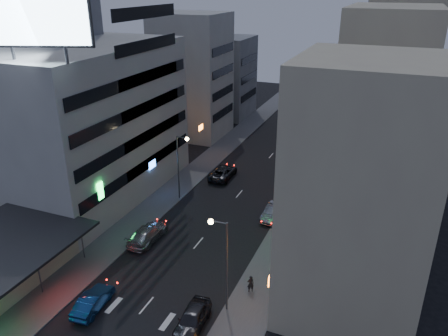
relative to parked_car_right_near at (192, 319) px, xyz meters
The scene contains 23 objects.
sidewalk_left 29.57m from the parked_car_right_near, 115.17° to the left, with size 4.00×120.00×0.12m, color #4C4C4F.
sidewalk_right 26.98m from the parked_car_right_near, 82.69° to the left, with size 4.00×120.00×0.12m, color #4C4C4F.
white_building 28.51m from the parked_car_right_near, 142.16° to the left, with size 14.00×24.00×18.00m, color #B4B5B0.
grey_tower 39.84m from the parked_car_right_near, 147.13° to the left, with size 10.00×14.00×34.00m, color gray.
shophouse_near 15.68m from the parked_car_right_near, 34.81° to the left, with size 10.00×11.00×20.00m, color #BCB593.
shophouse_mid 22.87m from the parked_car_right_near, 59.76° to the left, with size 11.00×12.00×16.00m, color gray.
shophouse_far 34.94m from the parked_car_right_near, 71.82° to the left, with size 10.00×14.00×22.00m, color #BCB593.
far_left_a 47.23m from the parked_car_right_near, 115.67° to the left, with size 11.00×10.00×20.00m, color #B4B5B0.
far_left_b 58.87m from the parked_car_right_near, 110.59° to the left, with size 12.00×10.00×15.00m, color gray.
far_right_a 48.71m from the parked_car_right_near, 76.84° to the left, with size 11.00×12.00×18.00m, color gray.
far_right_b 62.82m from the parked_car_right_near, 79.34° to the left, with size 12.00×12.00×24.00m, color #BCB593.
billboard 28.08m from the parked_car_right_near, 159.04° to the left, with size 9.52×3.75×6.20m.
street_lamp_right_near 5.49m from the parked_car_right_near, 64.15° to the left, with size 1.60×0.44×8.02m.
street_lamp_left 21.96m from the parked_car_right_near, 119.18° to the left, with size 1.60×0.44×8.02m.
street_lamp_right_far 37.06m from the parked_car_right_near, 87.92° to the left, with size 1.60×0.44×8.02m.
parked_car_right_near is the anchor object (origin of this frame).
parked_car_right_mid 18.63m from the parked_car_right_near, 86.83° to the left, with size 1.62×4.66×1.53m, color gray.
parked_car_left 27.81m from the parked_car_right_near, 107.38° to the left, with size 2.60×5.64×1.57m, color #28292E.
parked_car_right_far 28.76m from the parked_car_right_near, 89.46° to the left, with size 2.07×5.09×1.48m, color #ACAFB5.
road_car_blue 8.41m from the parked_car_right_near, behind, with size 1.56×4.48×1.48m, color navy.
road_car_silver 13.34m from the parked_car_right_near, 135.84° to the left, with size 2.27×5.58×1.62m, color #ACB1B5.
person 6.18m from the parked_car_right_near, 62.94° to the left, with size 0.58×0.38×1.58m, color black.
scooter_silver_b 3.27m from the parked_car_right_near, ahead, with size 1.98×0.66×1.21m, color #A4A6AB, non-canonical shape.
Camera 1 is at (16.61, -19.95, 24.52)m, focal length 35.00 mm.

